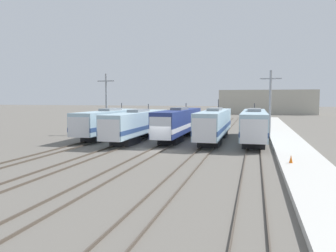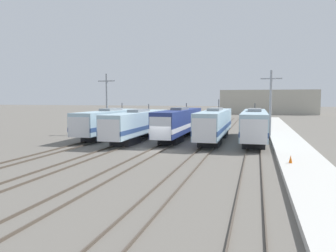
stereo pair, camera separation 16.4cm
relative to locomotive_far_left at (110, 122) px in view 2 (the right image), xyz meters
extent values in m
plane|color=#666059|center=(10.03, -9.62, -2.15)|extent=(400.00, 400.00, 0.00)
cube|color=#4C4238|center=(-0.72, -9.62, -2.07)|extent=(0.07, 120.00, 0.15)
cube|color=#4C4238|center=(0.72, -9.62, -2.07)|extent=(0.07, 120.00, 0.15)
cube|color=#4C4238|center=(4.30, -9.62, -2.07)|extent=(0.07, 120.00, 0.15)
cube|color=#4C4238|center=(5.73, -9.62, -2.07)|extent=(0.07, 120.00, 0.15)
cube|color=#4C4238|center=(9.31, -9.62, -2.07)|extent=(0.07, 120.00, 0.15)
cube|color=#4C4238|center=(10.75, -9.62, -2.07)|extent=(0.07, 120.00, 0.15)
cube|color=#4C4238|center=(14.33, -9.62, -2.07)|extent=(0.07, 120.00, 0.15)
cube|color=#4C4238|center=(15.77, -9.62, -2.07)|extent=(0.07, 120.00, 0.15)
cube|color=#4C4238|center=(19.35, -9.62, -2.07)|extent=(0.07, 120.00, 0.15)
cube|color=#4C4238|center=(20.78, -9.62, -2.07)|extent=(0.07, 120.00, 0.15)
cube|color=#232326|center=(0.00, -3.97, -1.67)|extent=(2.59, 3.96, 0.95)
cube|color=#232326|center=(0.00, 5.04, -1.67)|extent=(2.59, 3.96, 0.95)
cube|color=#9EBCCC|center=(0.00, 0.54, 0.24)|extent=(3.05, 18.01, 2.87)
cube|color=navy|center=(0.00, 0.54, -0.34)|extent=(3.09, 18.05, 0.52)
cube|color=silver|center=(0.00, -7.48, 0.02)|extent=(2.80, 2.17, 2.44)
cube|color=black|center=(0.00, -8.49, 0.56)|extent=(2.38, 0.08, 0.68)
cube|color=gray|center=(0.00, 0.54, 1.85)|extent=(1.68, 4.50, 0.35)
cylinder|color=#38383D|center=(0.00, 4.50, 2.19)|extent=(0.12, 0.12, 1.04)
cube|color=#232326|center=(5.02, -6.25, -1.67)|extent=(2.38, 4.16, 0.95)
cube|color=#232326|center=(5.02, 3.20, -1.67)|extent=(2.38, 4.16, 0.95)
cube|color=#9EBCCC|center=(5.02, -1.52, 0.21)|extent=(2.80, 18.90, 2.83)
cube|color=navy|center=(5.02, -1.52, -0.35)|extent=(2.84, 18.94, 0.51)
cube|color=silver|center=(5.02, -10.00, 0.00)|extent=(2.58, 2.15, 2.40)
cube|color=black|center=(5.02, -10.99, 0.53)|extent=(2.19, 0.08, 0.67)
cube|color=gray|center=(5.02, -1.52, 1.80)|extent=(1.54, 4.72, 0.35)
cylinder|color=#38383D|center=(5.02, 2.63, 2.11)|extent=(0.12, 0.12, 0.97)
cube|color=black|center=(10.03, -3.51, -1.67)|extent=(2.30, 4.27, 0.95)
cube|color=black|center=(10.03, 6.19, -1.67)|extent=(2.30, 4.27, 0.95)
cube|color=navy|center=(10.03, 1.34, 0.33)|extent=(2.71, 19.40, 3.06)
cube|color=silver|center=(10.03, 1.34, -0.28)|extent=(2.75, 19.44, 0.55)
cube|color=silver|center=(10.03, -7.61, 0.10)|extent=(2.49, 1.71, 2.60)
cube|color=black|center=(10.03, -8.38, 0.67)|extent=(2.12, 0.08, 0.73)
cube|color=slate|center=(10.03, 1.34, 2.03)|extent=(1.49, 4.85, 0.35)
cylinder|color=#38383D|center=(10.03, 5.61, 2.29)|extent=(0.12, 0.12, 0.85)
cube|color=#232326|center=(15.05, -4.55, -1.67)|extent=(2.37, 4.13, 0.95)
cube|color=#232326|center=(15.05, 4.85, -1.67)|extent=(2.37, 4.13, 0.95)
cube|color=#9EBCCC|center=(15.05, 0.15, 0.32)|extent=(2.79, 18.79, 3.04)
cube|color=navy|center=(15.05, 0.15, -0.29)|extent=(2.83, 18.83, 0.55)
cube|color=silver|center=(15.05, -8.45, 0.09)|extent=(2.56, 1.79, 2.58)
cube|color=black|center=(15.05, -9.26, 0.66)|extent=(2.18, 0.08, 0.72)
cube|color=gray|center=(15.05, 0.15, 2.01)|extent=(1.53, 4.70, 0.35)
cylinder|color=#38383D|center=(15.05, 4.28, 2.57)|extent=(0.12, 0.12, 1.46)
cube|color=#232326|center=(20.06, -4.08, -1.67)|extent=(2.52, 4.18, 0.95)
cube|color=#232326|center=(20.06, 5.43, -1.67)|extent=(2.52, 4.18, 0.95)
cube|color=#9EBCCC|center=(20.06, 0.67, 0.29)|extent=(2.96, 19.02, 2.99)
cube|color=navy|center=(20.06, 0.67, -0.30)|extent=(3.00, 19.06, 0.54)
cube|color=silver|center=(20.06, -8.01, 0.07)|extent=(2.73, 1.86, 2.54)
cube|color=black|center=(20.06, -8.86, 0.63)|extent=(2.32, 0.08, 0.71)
cube|color=gray|center=(20.06, 0.67, 1.96)|extent=(1.63, 4.75, 0.35)
cylinder|color=#38383D|center=(20.06, 4.86, 2.26)|extent=(0.12, 0.12, 0.96)
cylinder|color=gray|center=(-2.28, 3.89, 2.54)|extent=(0.32, 0.32, 9.39)
cube|color=gray|center=(-2.28, 3.89, 6.11)|extent=(2.84, 0.16, 0.16)
cylinder|color=gray|center=(22.12, 3.89, 2.54)|extent=(0.32, 0.32, 9.39)
cube|color=gray|center=(22.12, 3.89, 6.11)|extent=(2.84, 0.16, 0.16)
cube|color=beige|center=(24.17, -9.62, -1.94)|extent=(4.00, 120.00, 0.42)
cone|color=orange|center=(23.03, -15.35, -1.41)|extent=(0.29, 0.29, 0.65)
cube|color=#B2AD9E|center=(24.13, 78.85, 2.09)|extent=(32.92, 9.90, 8.48)
camera|label=1|loc=(20.13, -43.01, 3.47)|focal=35.00mm
camera|label=2|loc=(20.29, -42.97, 3.47)|focal=35.00mm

